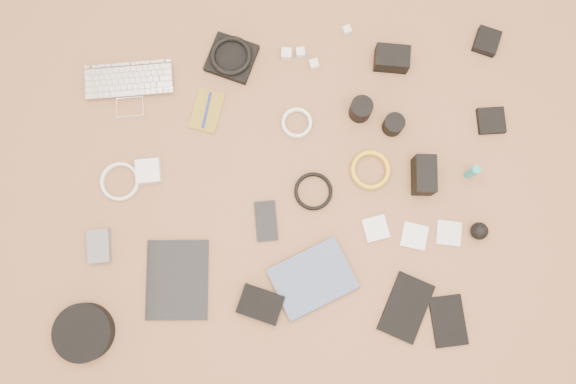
{
  "coord_description": "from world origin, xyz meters",
  "views": [
    {
      "loc": [
        -0.0,
        -0.31,
        1.8
      ],
      "look_at": [
        0.0,
        -0.03,
        0.02
      ],
      "focal_mm": 35.0,
      "sensor_mm": 36.0,
      "label": 1
    }
  ],
  "objects_px": {
    "laptop": "(130,92)",
    "paperback": "(326,305)",
    "headphone_case": "(84,332)",
    "dslr_camera": "(392,59)",
    "phone": "(266,221)",
    "tablet": "(177,280)"
  },
  "relations": [
    {
      "from": "phone",
      "to": "headphone_case",
      "type": "relative_size",
      "value": 0.71
    },
    {
      "from": "tablet",
      "to": "headphone_case",
      "type": "relative_size",
      "value": 1.38
    },
    {
      "from": "headphone_case",
      "to": "paperback",
      "type": "distance_m",
      "value": 0.75
    },
    {
      "from": "laptop",
      "to": "tablet",
      "type": "relative_size",
      "value": 1.17
    },
    {
      "from": "laptop",
      "to": "paperback",
      "type": "distance_m",
      "value": 0.95
    },
    {
      "from": "dslr_camera",
      "to": "phone",
      "type": "height_order",
      "value": "dslr_camera"
    },
    {
      "from": "tablet",
      "to": "phone",
      "type": "distance_m",
      "value": 0.34
    },
    {
      "from": "laptop",
      "to": "phone",
      "type": "relative_size",
      "value": 2.26
    },
    {
      "from": "dslr_camera",
      "to": "headphone_case",
      "type": "distance_m",
      "value": 1.32
    },
    {
      "from": "laptop",
      "to": "paperback",
      "type": "height_order",
      "value": "same"
    },
    {
      "from": "tablet",
      "to": "headphone_case",
      "type": "xyz_separation_m",
      "value": [
        -0.28,
        -0.15,
        0.02
      ]
    },
    {
      "from": "tablet",
      "to": "headphone_case",
      "type": "bearing_deg",
      "value": -150.46
    },
    {
      "from": "dslr_camera",
      "to": "paperback",
      "type": "xyz_separation_m",
      "value": [
        -0.24,
        -0.8,
        -0.02
      ]
    },
    {
      "from": "tablet",
      "to": "phone",
      "type": "height_order",
      "value": "tablet"
    },
    {
      "from": "laptop",
      "to": "tablet",
      "type": "distance_m",
      "value": 0.64
    },
    {
      "from": "laptop",
      "to": "phone",
      "type": "bearing_deg",
      "value": -48.14
    },
    {
      "from": "laptop",
      "to": "tablet",
      "type": "xyz_separation_m",
      "value": [
        0.16,
        -0.62,
        -0.01
      ]
    },
    {
      "from": "phone",
      "to": "headphone_case",
      "type": "bearing_deg",
      "value": -153.34
    },
    {
      "from": "headphone_case",
      "to": "tablet",
      "type": "bearing_deg",
      "value": 28.59
    },
    {
      "from": "tablet",
      "to": "phone",
      "type": "bearing_deg",
      "value": 33.38
    },
    {
      "from": "headphone_case",
      "to": "dslr_camera",
      "type": "bearing_deg",
      "value": 41.02
    },
    {
      "from": "dslr_camera",
      "to": "paperback",
      "type": "distance_m",
      "value": 0.84
    }
  ]
}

